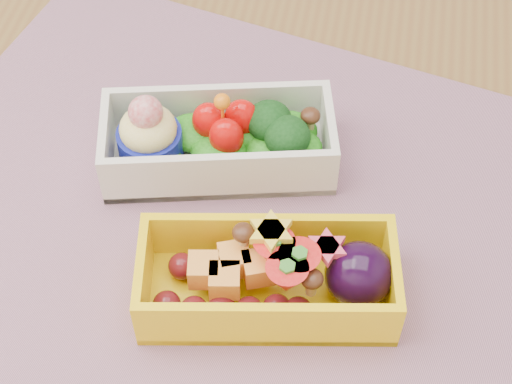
% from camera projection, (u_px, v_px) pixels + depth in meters
% --- Properties ---
extents(table, '(1.20, 0.80, 0.75)m').
position_uv_depth(table, '(203.00, 282.00, 0.76)').
color(table, brown).
rests_on(table, ground).
extents(placemat, '(0.68, 0.58, 0.00)m').
position_uv_depth(placemat, '(246.00, 225.00, 0.67)').
color(placemat, '#9E6D83').
rests_on(placemat, table).
extents(bento_white, '(0.21, 0.13, 0.08)m').
position_uv_depth(bento_white, '(217.00, 141.00, 0.69)').
color(bento_white, silver).
rests_on(bento_white, placemat).
extents(bento_yellow, '(0.20, 0.11, 0.06)m').
position_uv_depth(bento_yellow, '(273.00, 278.00, 0.61)').
color(bento_yellow, yellow).
rests_on(bento_yellow, placemat).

